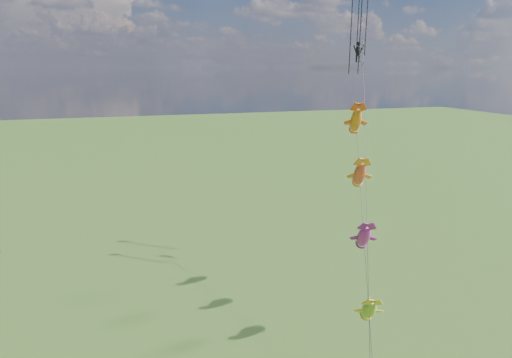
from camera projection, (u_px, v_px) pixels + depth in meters
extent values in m
cylinder|color=black|center=(363.00, 225.00, 26.32)|extent=(5.87, 14.73, 17.03)
ellipsoid|color=green|center=(369.00, 310.00, 23.91)|extent=(1.48, 2.23, 2.18)
ellipsoid|color=#D833A4|center=(364.00, 237.00, 25.96)|extent=(1.48, 2.23, 2.18)
ellipsoid|color=red|center=(360.00, 174.00, 28.00)|extent=(1.48, 2.23, 2.18)
ellipsoid|color=#F2A719|center=(356.00, 120.00, 30.05)|extent=(1.48, 2.23, 2.18)
cylinder|color=black|center=(366.00, 176.00, 28.09)|extent=(7.11, 15.57, 21.96)
cylinder|color=black|center=(351.00, 25.00, 30.83)|extent=(0.08, 0.08, 7.23)
cylinder|color=black|center=(360.00, 25.00, 31.03)|extent=(0.08, 0.08, 7.23)
cylinder|color=black|center=(359.00, 9.00, 33.33)|extent=(0.08, 0.08, 7.48)
cylinder|color=black|center=(366.00, 9.00, 33.52)|extent=(0.08, 0.08, 7.48)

